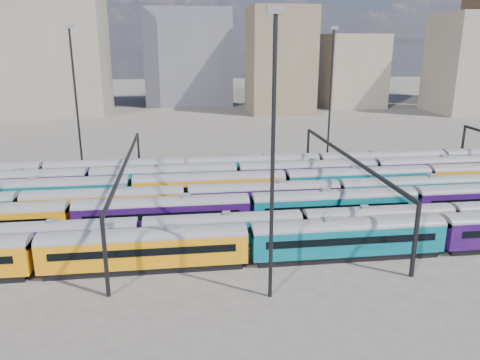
{
  "coord_description": "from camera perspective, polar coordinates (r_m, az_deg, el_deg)",
  "views": [
    {
      "loc": [
        -12.8,
        -60.22,
        22.88
      ],
      "look_at": [
        -4.13,
        6.45,
        3.0
      ],
      "focal_mm": 35.0,
      "sensor_mm": 36.0,
      "label": 1
    }
  ],
  "objects": [
    {
      "name": "rake_3",
      "position": [
        64.46,
        2.93,
        -1.74
      ],
      "size": [
        149.0,
        3.11,
        5.24
      ],
      "color": "black",
      "rests_on": "ground"
    },
    {
      "name": "mast_3",
      "position": [
        89.13,
        10.99,
        10.44
      ],
      "size": [
        1.4,
        0.5,
        25.6
      ],
      "color": "black",
      "rests_on": "ground"
    },
    {
      "name": "rake_6",
      "position": [
        81.25,
        9.55,
        2.02
      ],
      "size": [
        134.91,
        3.29,
        5.55
      ],
      "color": "black",
      "rests_on": "ground"
    },
    {
      "name": "gantry_1",
      "position": [
        62.75,
        -13.74,
        1.13
      ],
      "size": [
        0.35,
        40.35,
        8.03
      ],
      "color": "black",
      "rests_on": "ground"
    },
    {
      "name": "rake_1",
      "position": [
        63.38,
        24.35,
        -3.89
      ],
      "size": [
        112.45,
        2.74,
        4.61
      ],
      "color": "black",
      "rests_on": "ground"
    },
    {
      "name": "rake_0",
      "position": [
        49.94,
        1.09,
        -7.23
      ],
      "size": [
        130.05,
        3.17,
        5.35
      ],
      "color": "black",
      "rests_on": "ground"
    },
    {
      "name": "rake_4",
      "position": [
        69.9,
        5.54,
        -0.21
      ],
      "size": [
        134.57,
        3.28,
        5.54
      ],
      "color": "black",
      "rests_on": "ground"
    },
    {
      "name": "rake_5",
      "position": [
        73.52,
        -0.31,
        0.72
      ],
      "size": [
        135.3,
        3.3,
        5.57
      ],
      "color": "black",
      "rests_on": "ground"
    },
    {
      "name": "mast_2",
      "position": [
        40.01,
        4.03,
        3.56
      ],
      "size": [
        1.4,
        0.5,
        25.6
      ],
      "color": "black",
      "rests_on": "ground"
    },
    {
      "name": "mast_1",
      "position": [
        84.47,
        -19.39,
        9.5
      ],
      "size": [
        1.4,
        0.5,
        25.6
      ],
      "color": "black",
      "rests_on": "ground"
    },
    {
      "name": "rake_2",
      "position": [
        61.89,
        11.38,
        -2.76
      ],
      "size": [
        153.23,
        3.2,
        5.4
      ],
      "color": "black",
      "rests_on": "ground"
    },
    {
      "name": "ground",
      "position": [
        65.68,
        4.32,
        -3.96
      ],
      "size": [
        500.0,
        500.0,
        0.0
      ],
      "primitive_type": "plane",
      "color": "#443E3A",
      "rests_on": "ground"
    },
    {
      "name": "gantry_2",
      "position": [
        66.37,
        12.94,
        2.02
      ],
      "size": [
        0.35,
        40.35,
        8.03
      ],
      "color": "black",
      "rests_on": "ground"
    }
  ]
}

